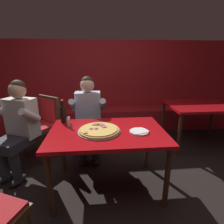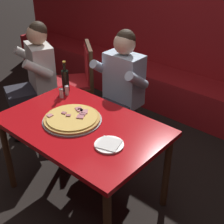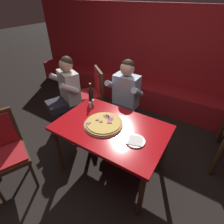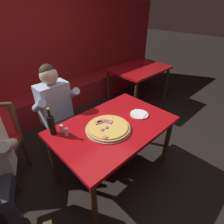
# 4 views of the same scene
# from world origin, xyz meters

# --- Properties ---
(ground_plane) EXTENTS (24.00, 24.00, 0.00)m
(ground_plane) POSITION_xyz_m (0.00, 0.00, 0.00)
(ground_plane) COLOR black
(booth_wall_panel) EXTENTS (6.80, 0.16, 1.90)m
(booth_wall_panel) POSITION_xyz_m (0.00, 2.18, 0.95)
(booth_wall_panel) COLOR #A3191E
(booth_wall_panel) RESTS_ON ground_plane
(booth_bench) EXTENTS (6.46, 0.48, 0.46)m
(booth_bench) POSITION_xyz_m (0.00, 1.86, 0.23)
(booth_bench) COLOR #A3191E
(booth_bench) RESTS_ON ground_plane
(main_dining_table) EXTENTS (1.29, 0.85, 0.75)m
(main_dining_table) POSITION_xyz_m (0.00, 0.00, 0.67)
(main_dining_table) COLOR #422816
(main_dining_table) RESTS_ON ground_plane
(pizza) EXTENTS (0.47, 0.47, 0.05)m
(pizza) POSITION_xyz_m (-0.09, -0.02, 0.77)
(pizza) COLOR #9E9EA3
(pizza) RESTS_ON main_dining_table
(plate_white_paper) EXTENTS (0.21, 0.21, 0.02)m
(plate_white_paper) POSITION_xyz_m (0.35, -0.07, 0.76)
(plate_white_paper) COLOR white
(plate_white_paper) RESTS_ON main_dining_table
(beer_bottle) EXTENTS (0.07, 0.07, 0.29)m
(beer_bottle) POSITION_xyz_m (-0.53, 0.31, 0.86)
(beer_bottle) COLOR black
(beer_bottle) RESTS_ON main_dining_table
(shaker_parmesan) EXTENTS (0.04, 0.04, 0.09)m
(shaker_parmesan) POSITION_xyz_m (-0.46, 0.26, 0.79)
(shaker_parmesan) COLOR silver
(shaker_parmesan) RESTS_ON main_dining_table
(shaker_red_pepper_flakes) EXTENTS (0.04, 0.04, 0.09)m
(shaker_red_pepper_flakes) POSITION_xyz_m (-0.46, 0.19, 0.79)
(shaker_red_pepper_flakes) COLOR silver
(shaker_red_pepper_flakes) RESTS_ON main_dining_table
(diner_seated_blue_shirt) EXTENTS (0.53, 0.53, 1.27)m
(diner_seated_blue_shirt) POSITION_xyz_m (-0.25, 0.74, 0.71)
(diner_seated_blue_shirt) COLOR black
(diner_seated_blue_shirt) RESTS_ON ground_plane
(background_dining_table) EXTENTS (1.15, 0.84, 0.75)m
(background_dining_table) POSITION_xyz_m (1.71, 1.00, 0.66)
(background_dining_table) COLOR #422816
(background_dining_table) RESTS_ON ground_plane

